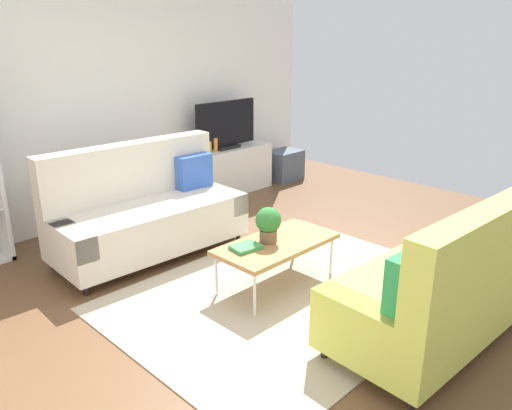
# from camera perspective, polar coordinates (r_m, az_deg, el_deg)

# --- Properties ---
(ground_plane) EXTENTS (7.68, 7.68, 0.00)m
(ground_plane) POSITION_cam_1_polar(r_m,az_deg,el_deg) (4.53, 3.20, -9.45)
(ground_plane) COLOR brown
(wall_far) EXTENTS (6.40, 0.12, 2.90)m
(wall_far) POSITION_cam_1_polar(r_m,az_deg,el_deg) (6.24, -16.52, 11.73)
(wall_far) COLOR white
(wall_far) RESTS_ON ground_plane
(area_rug) EXTENTS (2.90, 2.20, 0.01)m
(area_rug) POSITION_cam_1_polar(r_m,az_deg,el_deg) (4.45, 3.72, -9.96)
(area_rug) COLOR tan
(area_rug) RESTS_ON ground_plane
(couch_beige) EXTENTS (1.93, 0.91, 1.10)m
(couch_beige) POSITION_cam_1_polar(r_m,az_deg,el_deg) (5.21, -12.20, -0.70)
(couch_beige) COLOR beige
(couch_beige) RESTS_ON ground_plane
(couch_green) EXTENTS (1.94, 0.93, 1.10)m
(couch_green) POSITION_cam_1_polar(r_m,az_deg,el_deg) (3.94, 20.80, -8.19)
(couch_green) COLOR #C1CC51
(couch_green) RESTS_ON ground_plane
(coffee_table) EXTENTS (1.10, 0.56, 0.42)m
(coffee_table) POSITION_cam_1_polar(r_m,az_deg,el_deg) (4.43, 2.31, -4.48)
(coffee_table) COLOR #9E7042
(coffee_table) RESTS_ON ground_plane
(tv_console) EXTENTS (1.40, 0.44, 0.64)m
(tv_console) POSITION_cam_1_polar(r_m,az_deg,el_deg) (7.05, -3.41, 3.87)
(tv_console) COLOR silver
(tv_console) RESTS_ON ground_plane
(tv) EXTENTS (1.00, 0.20, 0.64)m
(tv) POSITION_cam_1_polar(r_m,az_deg,el_deg) (6.90, -3.40, 8.91)
(tv) COLOR black
(tv) RESTS_ON tv_console
(storage_trunk) EXTENTS (0.52, 0.40, 0.44)m
(storage_trunk) POSITION_cam_1_polar(r_m,az_deg,el_deg) (7.77, 3.16, 4.52)
(storage_trunk) COLOR #4C5666
(storage_trunk) RESTS_ON ground_plane
(potted_plant) EXTENTS (0.22, 0.22, 0.31)m
(potted_plant) POSITION_cam_1_polar(r_m,az_deg,el_deg) (4.36, 1.39, -2.03)
(potted_plant) COLOR brown
(potted_plant) RESTS_ON coffee_table
(table_book_0) EXTENTS (0.26, 0.21, 0.03)m
(table_book_0) POSITION_cam_1_polar(r_m,az_deg,el_deg) (4.27, -1.15, -4.76)
(table_book_0) COLOR #3F8C4C
(table_book_0) RESTS_ON coffee_table
(vase_0) EXTENTS (0.11, 0.11, 0.12)m
(vase_0) POSITION_cam_1_polar(r_m,az_deg,el_deg) (6.64, -7.51, 6.18)
(vase_0) COLOR #4C72B2
(vase_0) RESTS_ON tv_console
(bottle_0) EXTENTS (0.05, 0.05, 0.15)m
(bottle_0) POSITION_cam_1_polar(r_m,az_deg,el_deg) (6.67, -5.87, 6.42)
(bottle_0) COLOR silver
(bottle_0) RESTS_ON tv_console
(bottle_1) EXTENTS (0.05, 0.05, 0.15)m
(bottle_1) POSITION_cam_1_polar(r_m,az_deg,el_deg) (6.73, -5.23, 6.53)
(bottle_1) COLOR gold
(bottle_1) RESTS_ON tv_console
(bottle_2) EXTENTS (0.06, 0.06, 0.18)m
(bottle_2) POSITION_cam_1_polar(r_m,az_deg,el_deg) (6.79, -4.60, 6.79)
(bottle_2) COLOR orange
(bottle_2) RESTS_ON tv_console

